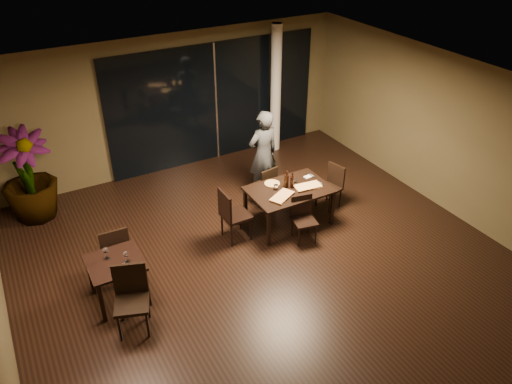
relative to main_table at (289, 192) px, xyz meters
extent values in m
plane|color=black|center=(-1.00, -0.80, -0.68)|extent=(8.00, 8.00, 0.00)
cube|color=brown|center=(-1.00, 3.25, 0.82)|extent=(8.00, 0.10, 3.00)
cube|color=brown|center=(-1.00, -4.85, 0.82)|extent=(8.00, 0.10, 3.00)
cube|color=brown|center=(3.05, -0.80, 0.82)|extent=(0.10, 8.00, 3.00)
cube|color=silver|center=(-1.00, -0.80, 2.34)|extent=(8.00, 8.00, 0.04)
cube|color=black|center=(0.00, 3.16, 0.67)|extent=(5.00, 0.06, 2.70)
cylinder|color=white|center=(1.40, 2.85, 0.82)|extent=(0.24, 0.24, 3.00)
cube|color=black|center=(0.00, 0.00, 0.05)|extent=(1.50, 1.00, 0.04)
cube|color=black|center=(-0.69, -0.44, -0.32)|extent=(0.06, 0.06, 0.71)
cube|color=black|center=(0.69, -0.44, -0.32)|extent=(0.06, 0.06, 0.71)
cube|color=black|center=(-0.69, 0.44, -0.32)|extent=(0.06, 0.06, 0.71)
cube|color=black|center=(0.69, 0.44, -0.32)|extent=(0.06, 0.06, 0.71)
cube|color=black|center=(-3.40, -0.50, 0.05)|extent=(0.80, 0.80, 0.04)
cube|color=black|center=(-3.74, -0.84, -0.32)|extent=(0.06, 0.06, 0.71)
cube|color=black|center=(-3.06, -0.84, -0.32)|extent=(0.06, 0.06, 0.71)
cube|color=black|center=(-3.74, -0.16, -0.32)|extent=(0.06, 0.06, 0.71)
cube|color=black|center=(-3.06, -0.16, -0.32)|extent=(0.06, 0.06, 0.71)
cube|color=black|center=(-0.08, 0.81, -0.27)|extent=(0.46, 0.46, 0.05)
cylinder|color=black|center=(0.05, 1.00, -0.47)|extent=(0.03, 0.03, 0.41)
cylinder|color=black|center=(-0.27, 0.95, -0.47)|extent=(0.03, 0.03, 0.41)
cylinder|color=black|center=(0.11, 0.68, -0.47)|extent=(0.03, 0.03, 0.41)
cylinder|color=black|center=(-0.22, 0.63, -0.47)|extent=(0.03, 0.03, 0.41)
cube|color=black|center=(-0.05, 0.63, -0.04)|extent=(0.40, 0.10, 0.45)
cube|color=black|center=(-0.05, -0.61, -0.27)|extent=(0.47, 0.47, 0.05)
cylinder|color=black|center=(-0.24, -0.74, -0.47)|extent=(0.03, 0.03, 0.41)
cylinder|color=black|center=(0.08, -0.80, -0.47)|extent=(0.03, 0.03, 0.41)
cylinder|color=black|center=(-0.18, -0.42, -0.47)|extent=(0.03, 0.03, 0.41)
cylinder|color=black|center=(0.14, -0.48, -0.47)|extent=(0.03, 0.03, 0.41)
cube|color=black|center=(-0.01, -0.43, -0.04)|extent=(0.40, 0.11, 0.45)
cube|color=black|center=(-1.09, 0.05, -0.19)|extent=(0.48, 0.48, 0.05)
cylinder|color=black|center=(-0.89, -0.14, -0.43)|extent=(0.04, 0.04, 0.48)
cylinder|color=black|center=(-0.89, 0.25, -0.43)|extent=(0.04, 0.04, 0.48)
cylinder|color=black|center=(-1.28, -0.14, -0.43)|extent=(0.04, 0.04, 0.48)
cylinder|color=black|center=(-1.28, 0.25, -0.43)|extent=(0.04, 0.04, 0.48)
cube|color=black|center=(-1.30, 0.05, 0.08)|extent=(0.05, 0.47, 0.54)
cube|color=black|center=(1.00, 0.09, -0.26)|extent=(0.49, 0.49, 0.05)
cylinder|color=black|center=(0.80, 0.21, -0.47)|extent=(0.03, 0.03, 0.42)
cylinder|color=black|center=(0.88, -0.11, -0.47)|extent=(0.03, 0.03, 0.42)
cylinder|color=black|center=(1.12, 0.29, -0.47)|extent=(0.03, 0.03, 0.42)
cylinder|color=black|center=(1.20, -0.03, -0.47)|extent=(0.03, 0.03, 0.42)
cube|color=black|center=(1.18, 0.13, -0.03)|extent=(0.13, 0.40, 0.46)
cube|color=black|center=(-3.26, 0.15, -0.21)|extent=(0.48, 0.48, 0.05)
cylinder|color=black|center=(-3.07, 0.33, -0.44)|extent=(0.04, 0.04, 0.47)
cylinder|color=black|center=(-3.44, 0.34, -0.44)|extent=(0.04, 0.04, 0.47)
cylinder|color=black|center=(-3.08, -0.05, -0.44)|extent=(0.04, 0.04, 0.47)
cylinder|color=black|center=(-3.46, -0.03, -0.44)|extent=(0.04, 0.04, 0.47)
cube|color=black|center=(-3.27, -0.06, 0.05)|extent=(0.46, 0.06, 0.52)
cube|color=black|center=(-3.38, -1.20, -0.19)|extent=(0.61, 0.61, 0.05)
cylinder|color=black|center=(-3.63, -1.32, -0.43)|extent=(0.04, 0.04, 0.49)
cylinder|color=black|center=(-3.27, -1.45, -0.43)|extent=(0.04, 0.04, 0.49)
cylinder|color=black|center=(-3.50, -0.95, -0.43)|extent=(0.04, 0.04, 0.49)
cylinder|color=black|center=(-3.13, -1.09, -0.43)|extent=(0.04, 0.04, 0.49)
cube|color=black|center=(-3.31, -1.00, 0.08)|extent=(0.46, 0.20, 0.54)
imported|color=#2B2E30|center=(0.11, 1.16, 0.25)|extent=(0.66, 0.47, 1.84)
imported|color=#1D4A18|center=(-4.17, 2.55, 0.22)|extent=(1.12, 1.12, 1.79)
cube|color=#3E2914|center=(-0.27, -0.19, 0.08)|extent=(0.55, 0.46, 0.01)
cube|color=#4F3019|center=(0.33, -0.12, 0.08)|extent=(0.53, 0.34, 0.01)
cylinder|color=red|center=(-0.19, 0.30, 0.08)|extent=(0.28, 0.28, 0.01)
cylinder|color=white|center=(-0.23, 0.10, 0.12)|extent=(0.08, 0.08, 0.10)
cylinder|color=white|center=(0.21, 0.15, 0.12)|extent=(0.08, 0.08, 0.10)
cube|color=white|center=(0.53, -0.12, 0.08)|extent=(0.20, 0.14, 0.01)
cube|color=white|center=(0.56, 0.20, 0.08)|extent=(0.19, 0.12, 0.01)
cube|color=white|center=(-3.38, -0.70, 0.08)|extent=(0.20, 0.16, 0.01)
camera|label=1|loc=(-4.36, -6.57, 4.86)|focal=35.00mm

